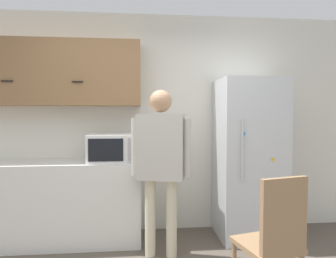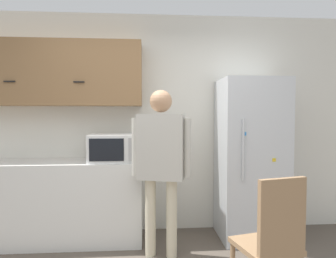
# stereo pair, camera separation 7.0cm
# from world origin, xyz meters

# --- Properties ---
(back_wall) EXTENTS (6.00, 0.06, 2.70)m
(back_wall) POSITION_xyz_m (0.00, 1.84, 1.35)
(back_wall) COLOR silver
(back_wall) RESTS_ON ground_plane
(counter) EXTENTS (2.14, 0.58, 0.93)m
(counter) POSITION_xyz_m (-1.13, 1.52, 0.46)
(counter) COLOR silver
(counter) RESTS_ON ground_plane
(upper_cabinets) EXTENTS (2.14, 0.35, 0.75)m
(upper_cabinets) POSITION_xyz_m (-1.13, 1.65, 1.94)
(upper_cabinets) COLOR olive
(microwave) EXTENTS (0.52, 0.41, 0.31)m
(microwave) POSITION_xyz_m (-0.39, 1.47, 1.08)
(microwave) COLOR white
(microwave) RESTS_ON counter
(person) EXTENTS (0.60, 0.33, 1.71)m
(person) POSITION_xyz_m (0.14, 1.08, 1.05)
(person) COLOR beige
(person) RESTS_ON ground_plane
(refrigerator) EXTENTS (0.74, 0.67, 1.87)m
(refrigerator) POSITION_xyz_m (1.22, 1.48, 0.94)
(refrigerator) COLOR silver
(refrigerator) RESTS_ON ground_plane
(chair) EXTENTS (0.50, 0.50, 1.01)m
(chair) POSITION_xyz_m (0.92, 0.16, 0.55)
(chair) COLOR #997551
(chair) RESTS_ON ground_plane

